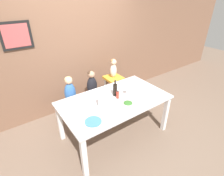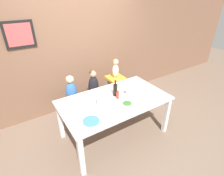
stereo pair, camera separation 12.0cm
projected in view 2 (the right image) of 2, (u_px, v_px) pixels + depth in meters
name	position (u px, v px, depth m)	size (l,w,h in m)	color
ground_plane	(114.00, 133.00, 3.25)	(14.00, 14.00, 0.00)	#705B4C
wall_back	(80.00, 46.00, 3.54)	(10.00, 0.09, 2.70)	brown
dining_table	(114.00, 104.00, 2.93)	(1.78, 1.01, 0.75)	silver
chair_far_left	(73.00, 104.00, 3.43)	(0.41, 0.41, 0.44)	silver
chair_far_center	(94.00, 97.00, 3.65)	(0.41, 0.41, 0.44)	silver
chair_right_highchair	(115.00, 83.00, 3.81)	(0.35, 0.35, 0.71)	silver
person_child_left	(71.00, 89.00, 3.26)	(0.21, 0.17, 0.54)	#3366B2
person_child_center	(93.00, 83.00, 3.49)	(0.21, 0.17, 0.54)	black
person_baby_right	(115.00, 67.00, 3.63)	(0.15, 0.13, 0.40)	beige
wine_bottle	(115.00, 90.00, 2.94)	(0.07, 0.07, 0.29)	black
paper_towel_roll	(101.00, 100.00, 2.66)	(0.11, 0.11, 0.23)	white
wine_glass_near	(127.00, 89.00, 2.96)	(0.08, 0.08, 0.17)	white
salad_bowl_large	(127.00, 105.00, 2.67)	(0.17, 0.17, 0.09)	white
dinner_plate_front_left	(91.00, 121.00, 2.40)	(0.24, 0.24, 0.01)	teal
dinner_plate_back_left	(82.00, 100.00, 2.87)	(0.24, 0.24, 0.01)	silver
dinner_plate_back_right	(133.00, 84.00, 3.34)	(0.24, 0.24, 0.01)	silver
condiment_bottle_hot_sauce	(117.00, 95.00, 2.88)	(0.05, 0.05, 0.15)	red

